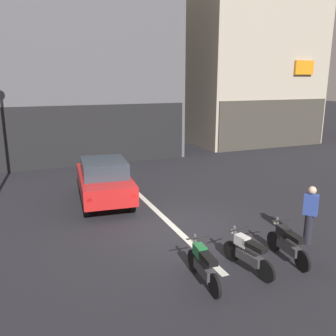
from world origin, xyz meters
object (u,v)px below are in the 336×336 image
object	(u,v)px
car_red_crossing_near	(104,179)
person_by_motorcycles	(310,215)
motorcycle_black_row_centre	(287,243)
motorcycle_white_row_left_mid	(247,253)
motorcycle_green_row_leftmost	(203,264)

from	to	relation	value
car_red_crossing_near	person_by_motorcycles	world-z (taller)	person_by_motorcycles
car_red_crossing_near	motorcycle_black_row_centre	xyz separation A→B (m)	(3.29, -6.13, -0.43)
motorcycle_white_row_left_mid	person_by_motorcycles	bearing A→B (deg)	13.31
motorcycle_white_row_left_mid	motorcycle_black_row_centre	distance (m)	1.23
motorcycle_green_row_leftmost	motorcycle_black_row_centre	bearing A→B (deg)	2.78
motorcycle_black_row_centre	car_red_crossing_near	bearing A→B (deg)	118.20
motorcycle_black_row_centre	motorcycle_green_row_leftmost	bearing A→B (deg)	-177.22
car_red_crossing_near	motorcycle_black_row_centre	bearing A→B (deg)	-61.80
motorcycle_white_row_left_mid	person_by_motorcycles	xyz separation A→B (m)	(2.41, 0.57, 0.40)
person_by_motorcycles	car_red_crossing_near	bearing A→B (deg)	128.51
car_red_crossing_near	motorcycle_black_row_centre	distance (m)	6.97
car_red_crossing_near	person_by_motorcycles	size ratio (longest dim) A/B	2.55
motorcycle_white_row_left_mid	motorcycle_black_row_centre	xyz separation A→B (m)	(1.23, 0.05, 0.00)
car_red_crossing_near	motorcycle_white_row_left_mid	distance (m)	6.53
car_red_crossing_near	motorcycle_white_row_left_mid	xyz separation A→B (m)	(2.06, -6.18, -0.43)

